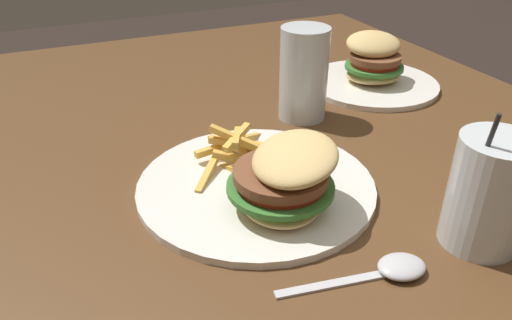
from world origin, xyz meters
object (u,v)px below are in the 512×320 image
at_px(beer_glass, 304,77).
at_px(juice_glass, 487,198).
at_px(meal_plate_near, 269,180).
at_px(meal_plate_far, 373,70).
at_px(spoon, 394,268).

xyz_separation_m(beer_glass, juice_glass, (0.37, 0.02, -0.01)).
height_order(meal_plate_near, meal_plate_far, meal_plate_far).
bearing_deg(spoon, meal_plate_far, 66.37).
relative_size(beer_glass, juice_glass, 0.92).
xyz_separation_m(meal_plate_near, spoon, (0.18, 0.06, -0.02)).
bearing_deg(meal_plate_far, spoon, -32.92).
bearing_deg(juice_glass, meal_plate_near, -133.63).
relative_size(spoon, meal_plate_far, 0.66).
relative_size(beer_glass, spoon, 0.92).
relative_size(juice_glass, spoon, 1.00).
xyz_separation_m(beer_glass, spoon, (0.38, -0.10, -0.06)).
bearing_deg(meal_plate_far, meal_plate_near, -52.28).
xyz_separation_m(spoon, meal_plate_far, (-0.45, 0.29, 0.03)).
bearing_deg(meal_plate_near, meal_plate_far, 127.72).
distance_m(beer_glass, meal_plate_far, 0.21).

